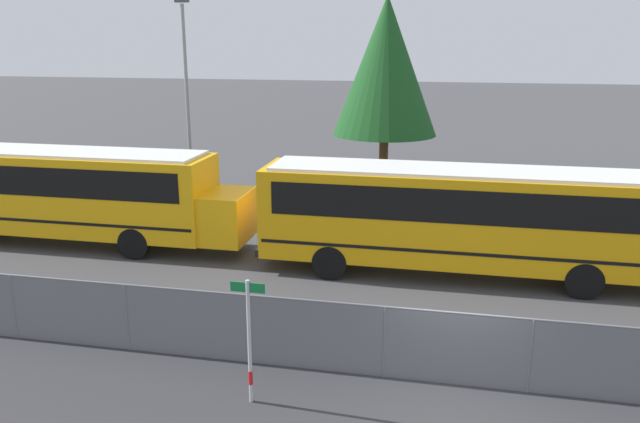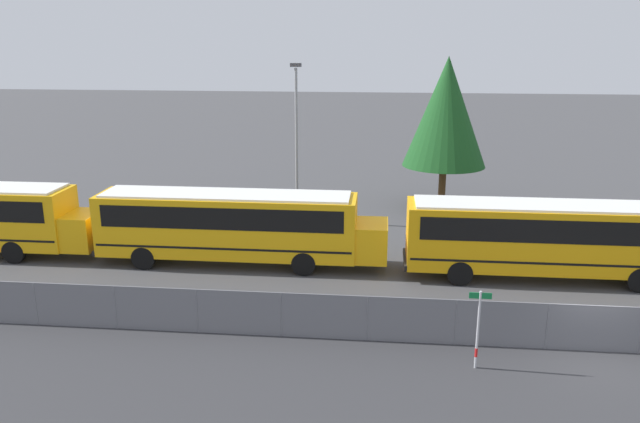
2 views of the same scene
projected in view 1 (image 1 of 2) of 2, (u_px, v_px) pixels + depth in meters
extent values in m
plane|color=#424244|center=(453.00, 384.00, 13.39)|extent=(200.00, 200.00, 0.00)
cube|color=#9EA0A5|center=(456.00, 349.00, 13.17)|extent=(81.76, 0.03, 1.66)
cube|color=slate|center=(456.00, 349.00, 13.16)|extent=(81.76, 0.01, 1.66)
cylinder|color=slate|center=(458.00, 313.00, 12.95)|extent=(81.76, 0.05, 0.05)
cylinder|color=slate|center=(14.00, 307.00, 15.27)|extent=(0.07, 0.07, 1.66)
cylinder|color=slate|center=(127.00, 318.00, 14.67)|extent=(0.07, 0.07, 1.66)
cylinder|color=slate|center=(250.00, 329.00, 14.07)|extent=(0.07, 0.07, 1.66)
cylinder|color=slate|center=(384.00, 342.00, 13.47)|extent=(0.07, 0.07, 1.66)
cylinder|color=slate|center=(530.00, 356.00, 12.87)|extent=(0.07, 0.07, 1.66)
cube|color=#EDA80F|center=(51.00, 191.00, 22.29)|extent=(11.88, 2.40, 2.77)
cube|color=black|center=(49.00, 174.00, 22.13)|extent=(10.93, 2.44, 1.00)
cube|color=black|center=(54.00, 212.00, 22.50)|extent=(11.64, 2.43, 0.10)
cube|color=#EDA80F|center=(228.00, 216.00, 21.13)|extent=(1.43, 2.21, 1.66)
cube|color=silver|center=(46.00, 151.00, 21.91)|extent=(11.28, 2.16, 0.10)
cylinder|color=black|center=(163.00, 225.00, 22.95)|extent=(1.08, 0.28, 1.08)
cylinder|color=black|center=(134.00, 243.00, 20.91)|extent=(1.08, 0.28, 1.08)
cube|color=orange|center=(455.00, 216.00, 19.07)|extent=(11.88, 2.40, 2.77)
cube|color=black|center=(456.00, 197.00, 18.91)|extent=(10.93, 2.44, 1.00)
cube|color=black|center=(453.00, 240.00, 19.28)|extent=(11.64, 2.43, 0.10)
cube|color=black|center=(267.00, 242.00, 20.58)|extent=(0.12, 2.40, 0.24)
cube|color=silver|center=(457.00, 170.00, 18.69)|extent=(11.28, 2.16, 0.10)
cylinder|color=black|center=(571.00, 256.00, 19.73)|extent=(1.08, 0.28, 1.08)
cylinder|color=black|center=(584.00, 281.00, 17.69)|extent=(1.08, 0.28, 1.08)
cylinder|color=black|center=(342.00, 241.00, 21.19)|extent=(1.08, 0.28, 1.08)
cylinder|color=black|center=(330.00, 262.00, 19.14)|extent=(1.08, 0.28, 1.08)
cylinder|color=#B7B7BC|center=(249.00, 343.00, 12.39)|extent=(0.08, 0.08, 2.66)
cylinder|color=red|center=(251.00, 377.00, 12.60)|extent=(0.09, 0.09, 0.30)
cube|color=#147238|center=(248.00, 287.00, 12.08)|extent=(0.70, 0.02, 0.20)
cylinder|color=gray|center=(188.00, 105.00, 27.94)|extent=(0.16, 0.16, 8.63)
cube|color=#47474C|center=(182.00, 0.00, 26.75)|extent=(0.60, 0.24, 0.20)
cylinder|color=#51381E|center=(383.00, 162.00, 30.68)|extent=(0.44, 0.44, 2.68)
cone|color=#194C1E|center=(386.00, 66.00, 29.45)|extent=(5.00, 5.00, 6.50)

